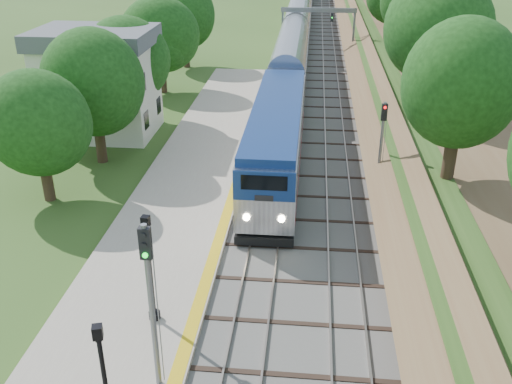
# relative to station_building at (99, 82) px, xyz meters

# --- Properties ---
(trackbed) EXTENTS (9.50, 170.00, 0.28)m
(trackbed) POSITION_rel_station_building_xyz_m (16.00, 30.00, -4.02)
(trackbed) COLOR #4C4944
(trackbed) RESTS_ON ground
(platform) EXTENTS (6.40, 68.00, 0.38)m
(platform) POSITION_rel_station_building_xyz_m (8.80, -14.00, -3.90)
(platform) COLOR #9F9180
(platform) RESTS_ON ground
(yellow_stripe) EXTENTS (0.55, 68.00, 0.01)m
(yellow_stripe) POSITION_rel_station_building_xyz_m (11.65, -14.00, -3.70)
(yellow_stripe) COLOR gold
(yellow_stripe) RESTS_ON platform
(embankment) EXTENTS (10.64, 170.00, 11.70)m
(embankment) POSITION_rel_station_building_xyz_m (24.35, 30.00, -2.14)
(embankment) COLOR brown
(embankment) RESTS_ON ground
(station_building) EXTENTS (8.60, 6.60, 8.00)m
(station_building) POSITION_rel_station_building_xyz_m (0.00, 0.00, 0.00)
(station_building) COLOR white
(station_building) RESTS_ON ground
(signal_gantry) EXTENTS (8.40, 0.38, 6.20)m
(signal_gantry) POSITION_rel_station_building_xyz_m (16.47, 24.99, 0.73)
(signal_gantry) COLOR slate
(signal_gantry) RESTS_ON ground
(trees_behind_platform) EXTENTS (7.82, 53.32, 7.21)m
(trees_behind_platform) POSITION_rel_station_building_xyz_m (2.83, -9.33, 0.44)
(trees_behind_platform) COLOR #332316
(trees_behind_platform) RESTS_ON ground
(train) EXTENTS (3.11, 124.79, 4.58)m
(train) POSITION_rel_station_building_xyz_m (14.00, 45.10, -1.75)
(train) COLOR black
(train) RESTS_ON trackbed
(lamppost_far) EXTENTS (0.48, 0.48, 4.82)m
(lamppost_far) POSITION_rel_station_building_xyz_m (10.01, -22.56, -1.56)
(lamppost_far) COLOR black
(lamppost_far) RESTS_ON platform
(signal_platform) EXTENTS (0.38, 0.30, 6.49)m
(signal_platform) POSITION_rel_station_building_xyz_m (11.10, -26.09, 0.28)
(signal_platform) COLOR slate
(signal_platform) RESTS_ON platform
(signal_farside) EXTENTS (0.33, 0.26, 5.98)m
(signal_farside) POSITION_rel_station_building_xyz_m (20.20, -9.83, -0.31)
(signal_farside) COLOR slate
(signal_farside) RESTS_ON ground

